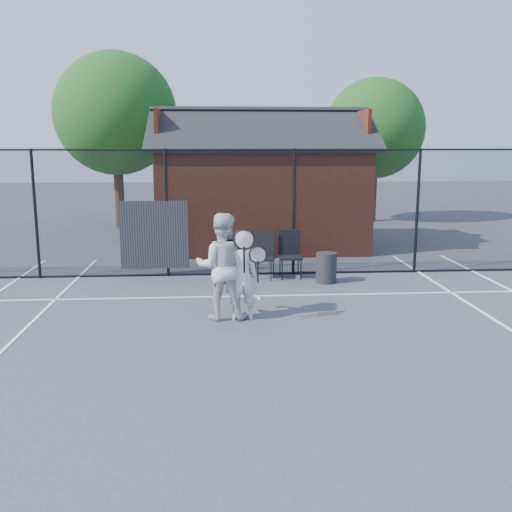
{
  "coord_description": "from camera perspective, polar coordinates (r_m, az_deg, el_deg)",
  "views": [
    {
      "loc": [
        -0.83,
        -8.39,
        3.08
      ],
      "look_at": [
        -0.13,
        1.72,
        1.1
      ],
      "focal_mm": 40.0,
      "sensor_mm": 36.0,
      "label": 1
    }
  ],
  "objects": [
    {
      "name": "ground",
      "position": [
        8.97,
        1.6,
        -9.02
      ],
      "size": [
        80.0,
        80.0,
        0.0
      ],
      "primitive_type": "plane",
      "color": "#3F4348",
      "rests_on": "ground"
    },
    {
      "name": "court_lines",
      "position": [
        7.75,
        2.56,
        -12.33
      ],
      "size": [
        11.02,
        18.0,
        0.01
      ],
      "color": "white",
      "rests_on": "ground"
    },
    {
      "name": "fence",
      "position": [
        13.49,
        -1.71,
        4.1
      ],
      "size": [
        22.04,
        3.0,
        3.0
      ],
      "color": "black",
      "rests_on": "ground"
    },
    {
      "name": "clubhouse",
      "position": [
        17.5,
        0.41,
        6.23
      ],
      "size": [
        6.5,
        4.36,
        4.19
      ],
      "color": "maroon",
      "rests_on": "ground"
    },
    {
      "name": "tree_left",
      "position": [
        22.22,
        -13.86,
        13.61
      ],
      "size": [
        4.48,
        4.48,
        6.44
      ],
      "color": "black",
      "rests_on": "ground"
    },
    {
      "name": "tree_right",
      "position": [
        23.75,
        11.78,
        12.35
      ],
      "size": [
        3.97,
        3.97,
        5.7
      ],
      "color": "black",
      "rests_on": "ground"
    },
    {
      "name": "player_front",
      "position": [
        10.09,
        -1.45,
        -1.97
      ],
      "size": [
        0.74,
        0.56,
        1.6
      ],
      "color": "silver",
      "rests_on": "ground"
    },
    {
      "name": "player_back",
      "position": [
        10.15,
        -3.45,
        -1.03
      ],
      "size": [
        1.05,
        0.78,
        1.91
      ],
      "color": "silver",
      "rests_on": "ground"
    },
    {
      "name": "chair_left",
      "position": [
        13.34,
        3.47,
        0.09
      ],
      "size": [
        0.53,
        0.55,
        1.09
      ],
      "primitive_type": "cube",
      "rotation": [
        0.0,
        0.0,
        0.0
      ],
      "color": "black",
      "rests_on": "ground"
    },
    {
      "name": "chair_right",
      "position": [
        13.28,
        0.73,
        -0.02
      ],
      "size": [
        0.61,
        0.63,
        1.06
      ],
      "primitive_type": "cube",
      "rotation": [
        0.0,
        0.0,
        -0.23
      ],
      "color": "black",
      "rests_on": "ground"
    },
    {
      "name": "waste_bin",
      "position": [
        13.02,
        7.03,
        -1.17
      ],
      "size": [
        0.49,
        0.49,
        0.68
      ],
      "primitive_type": "cylinder",
      "rotation": [
        0.0,
        0.0,
        0.04
      ],
      "color": "black",
      "rests_on": "ground"
    }
  ]
}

